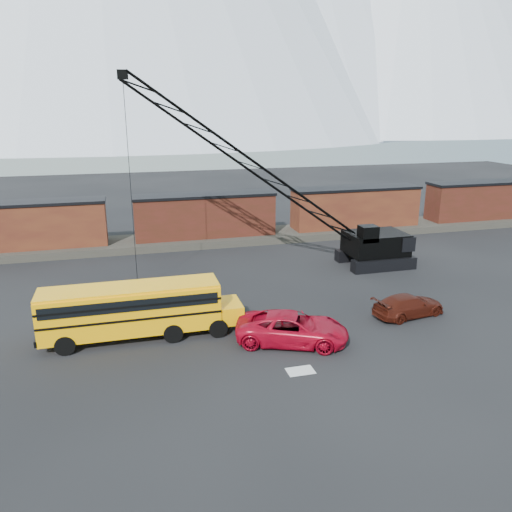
# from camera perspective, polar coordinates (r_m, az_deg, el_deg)

# --- Properties ---
(ground) EXTENTS (160.00, 160.00, 0.00)m
(ground) POSITION_cam_1_polar(r_m,az_deg,el_deg) (29.37, 1.47, -9.39)
(ground) COLOR black
(ground) RESTS_ON ground
(gravel_berm) EXTENTS (120.00, 5.00, 0.70)m
(gravel_berm) POSITION_cam_1_polar(r_m,az_deg,el_deg) (49.49, -5.77, 1.93)
(gravel_berm) COLOR #433F37
(gravel_berm) RESTS_ON ground
(boxcar_west_near) EXTENTS (13.70, 3.10, 4.17)m
(boxcar_west_near) POSITION_cam_1_polar(r_m,az_deg,el_deg) (49.07, -24.63, 3.24)
(boxcar_west_near) COLOR #471B14
(boxcar_west_near) RESTS_ON gravel_berm
(boxcar_mid) EXTENTS (13.70, 3.10, 4.17)m
(boxcar_mid) POSITION_cam_1_polar(r_m,az_deg,el_deg) (48.93, -5.85, 4.66)
(boxcar_mid) COLOR #4D1B15
(boxcar_mid) RESTS_ON gravel_berm
(boxcar_east_near) EXTENTS (13.70, 3.10, 4.17)m
(boxcar_east_near) POSITION_cam_1_polar(r_m,az_deg,el_deg) (53.78, 11.29, 5.52)
(boxcar_east_near) COLOR #471B14
(boxcar_east_near) RESTS_ON gravel_berm
(boxcar_east_far) EXTENTS (13.70, 3.10, 4.17)m
(boxcar_east_far) POSITION_cam_1_polar(r_m,az_deg,el_deg) (62.47, 24.66, 5.85)
(boxcar_east_far) COLOR #4D1B15
(boxcar_east_far) RESTS_ON gravel_berm
(snow_patch) EXTENTS (1.40, 0.90, 0.02)m
(snow_patch) POSITION_cam_1_polar(r_m,az_deg,el_deg) (26.15, 5.10, -12.94)
(snow_patch) COLOR silver
(snow_patch) RESTS_ON ground
(school_bus) EXTENTS (11.65, 2.65, 3.19)m
(school_bus) POSITION_cam_1_polar(r_m,az_deg,el_deg) (29.55, -13.40, -5.88)
(school_bus) COLOR #FFAA05
(school_bus) RESTS_ON ground
(red_pickup) EXTENTS (6.97, 5.07, 1.76)m
(red_pickup) POSITION_cam_1_polar(r_m,az_deg,el_deg) (28.59, 4.17, -8.24)
(red_pickup) COLOR #B10820
(red_pickup) RESTS_ON ground
(maroon_suv) EXTENTS (5.16, 2.81, 1.42)m
(maroon_suv) POSITION_cam_1_polar(r_m,az_deg,el_deg) (33.52, 17.04, -5.42)
(maroon_suv) COLOR #41140B
(maroon_suv) RESTS_ON ground
(crawler_crane) EXTENTS (22.94, 4.20, 15.40)m
(crawler_crane) POSITION_cam_1_polar(r_m,az_deg,el_deg) (37.71, 0.62, 9.57)
(crawler_crane) COLOR black
(crawler_crane) RESTS_ON ground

